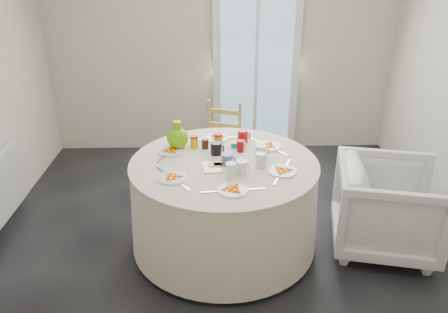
{
  "coord_description": "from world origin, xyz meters",
  "views": [
    {
      "loc": [
        -0.11,
        -3.06,
        2.21
      ],
      "look_at": [
        -0.02,
        -0.02,
        0.8
      ],
      "focal_mm": 35.0,
      "sensor_mm": 36.0,
      "label": 1
    }
  ],
  "objects_px": {
    "armchair": "(388,205)",
    "table": "(224,204)",
    "wooden_chair": "(220,142)",
    "green_pitcher": "(177,135)"
  },
  "relations": [
    {
      "from": "wooden_chair",
      "to": "armchair",
      "type": "relative_size",
      "value": 1.07
    },
    {
      "from": "armchair",
      "to": "table",
      "type": "bearing_deg",
      "value": 99.27
    },
    {
      "from": "table",
      "to": "armchair",
      "type": "height_order",
      "value": "armchair"
    },
    {
      "from": "wooden_chair",
      "to": "green_pitcher",
      "type": "xyz_separation_m",
      "value": [
        -0.36,
        -0.78,
        0.4
      ]
    },
    {
      "from": "table",
      "to": "armchair",
      "type": "xyz_separation_m",
      "value": [
        1.31,
        -0.08,
        0.02
      ]
    },
    {
      "from": "wooden_chair",
      "to": "green_pitcher",
      "type": "relative_size",
      "value": 3.8
    },
    {
      "from": "wooden_chair",
      "to": "armchair",
      "type": "xyz_separation_m",
      "value": [
        1.33,
        -1.13,
        -0.08
      ]
    },
    {
      "from": "table",
      "to": "wooden_chair",
      "type": "relative_size",
      "value": 1.73
    },
    {
      "from": "wooden_chair",
      "to": "green_pitcher",
      "type": "height_order",
      "value": "green_pitcher"
    },
    {
      "from": "wooden_chair",
      "to": "table",
      "type": "bearing_deg",
      "value": -70.13
    }
  ]
}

